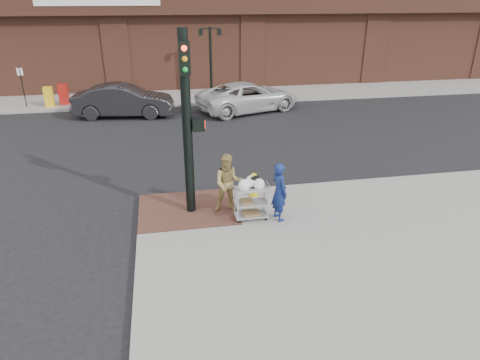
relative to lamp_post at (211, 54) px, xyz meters
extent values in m
plane|color=black|center=(-2.00, -16.00, -2.62)|extent=(220.00, 220.00, 0.00)
cube|color=gray|center=(10.50, 16.00, -2.54)|extent=(65.00, 36.00, 0.15)
cube|color=#4A2C22|center=(-2.60, -15.10, -2.46)|extent=(2.80, 2.40, 0.01)
cylinder|color=black|center=(0.00, 0.00, -0.47)|extent=(0.16, 0.16, 4.00)
cube|color=black|center=(0.00, 0.00, 1.43)|extent=(1.20, 0.06, 0.06)
cube|color=black|center=(-0.55, 0.00, 1.23)|extent=(0.22, 0.22, 0.35)
cube|color=black|center=(0.55, 0.00, 1.23)|extent=(0.22, 0.22, 0.35)
cylinder|color=black|center=(-10.50, -1.00, -1.37)|extent=(0.05, 0.05, 2.20)
cylinder|color=black|center=(-2.50, -15.20, 0.03)|extent=(0.26, 0.26, 5.00)
cube|color=black|center=(-2.20, -15.20, 0.08)|extent=(0.32, 0.28, 0.34)
cube|color=#FF260C|center=(-2.04, -15.20, 0.08)|extent=(0.02, 0.18, 0.22)
cube|color=black|center=(-2.50, -15.48, 1.83)|extent=(0.28, 0.18, 0.80)
imported|color=navy|center=(-0.16, -16.13, -1.64)|extent=(0.53, 0.68, 1.65)
imported|color=#998348|center=(-1.44, -15.43, -1.61)|extent=(0.90, 0.73, 1.72)
imported|color=black|center=(-5.03, -3.61, -1.79)|extent=(5.23, 2.36, 1.66)
imported|color=beige|center=(1.56, -3.67, -1.84)|extent=(6.14, 4.22, 1.56)
cube|color=gray|center=(-0.90, -15.98, -1.56)|extent=(0.90, 0.50, 0.03)
cube|color=gray|center=(-0.90, -15.98, -1.99)|extent=(0.90, 0.50, 0.03)
cube|color=gray|center=(-0.90, -15.98, -2.36)|extent=(0.90, 0.50, 0.03)
cube|color=black|center=(-0.80, -15.93, -1.40)|extent=(0.22, 0.14, 0.32)
cube|color=brown|center=(-1.02, -15.98, -1.94)|extent=(0.30, 0.34, 0.08)
cube|color=brown|center=(-0.90, -15.98, -2.31)|extent=(0.46, 0.36, 0.07)
cylinder|color=yellow|center=(-0.53, -14.57, -2.43)|extent=(0.25, 0.25, 0.07)
cylinder|color=yellow|center=(-0.53, -14.57, -2.11)|extent=(0.18, 0.18, 0.55)
sphere|color=yellow|center=(-0.53, -14.57, -1.81)|extent=(0.20, 0.20, 0.20)
cylinder|color=yellow|center=(-0.53, -14.57, -2.07)|extent=(0.36, 0.08, 0.08)
cube|color=#A21712|center=(-8.48, -0.84, -1.90)|extent=(0.50, 0.46, 1.14)
cube|color=yellow|center=(-9.19, -1.24, -1.93)|extent=(0.46, 0.42, 1.08)
camera|label=1|loc=(-3.15, -26.24, 3.26)|focal=32.00mm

